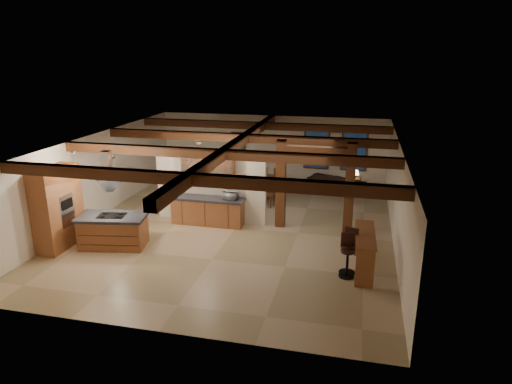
% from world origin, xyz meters
% --- Properties ---
extents(ground, '(12.00, 12.00, 0.00)m').
position_xyz_m(ground, '(0.00, 0.00, 0.00)').
color(ground, tan).
rests_on(ground, ground).
extents(room_walls, '(12.00, 12.00, 12.00)m').
position_xyz_m(room_walls, '(0.00, 0.00, 1.78)').
color(room_walls, white).
rests_on(room_walls, ground).
extents(ceiling_beams, '(10.00, 12.00, 0.28)m').
position_xyz_m(ceiling_beams, '(0.00, 0.00, 2.76)').
color(ceiling_beams, '#432210').
rests_on(ceiling_beams, room_walls).
extents(timber_posts, '(2.50, 0.30, 2.90)m').
position_xyz_m(timber_posts, '(2.50, 0.50, 1.76)').
color(timber_posts, '#432210').
rests_on(timber_posts, ground).
extents(partition_wall, '(3.80, 0.18, 2.20)m').
position_xyz_m(partition_wall, '(-1.00, 0.50, 1.10)').
color(partition_wall, white).
rests_on(partition_wall, ground).
extents(pantry_cabinet, '(0.67, 1.60, 2.40)m').
position_xyz_m(pantry_cabinet, '(-4.67, -2.60, 1.20)').
color(pantry_cabinet, brown).
rests_on(pantry_cabinet, ground).
extents(back_counter, '(2.50, 0.66, 0.94)m').
position_xyz_m(back_counter, '(-1.00, 0.11, 0.48)').
color(back_counter, brown).
rests_on(back_counter, ground).
extents(upper_display_cabinet, '(1.80, 0.36, 0.95)m').
position_xyz_m(upper_display_cabinet, '(-1.00, 0.31, 1.85)').
color(upper_display_cabinet, brown).
rests_on(upper_display_cabinet, partition_wall).
extents(range_hood, '(1.10, 1.10, 1.40)m').
position_xyz_m(range_hood, '(-3.14, -2.26, 1.78)').
color(range_hood, silver).
rests_on(range_hood, room_walls).
extents(back_windows, '(2.70, 0.07, 1.70)m').
position_xyz_m(back_windows, '(2.80, 5.93, 1.50)').
color(back_windows, '#432210').
rests_on(back_windows, room_walls).
extents(framed_art, '(0.65, 0.05, 0.85)m').
position_xyz_m(framed_art, '(-1.50, 5.94, 1.70)').
color(framed_art, '#432210').
rests_on(framed_art, room_walls).
extents(recessed_cans, '(3.16, 2.46, 0.03)m').
position_xyz_m(recessed_cans, '(-2.53, -1.93, 2.87)').
color(recessed_cans, silver).
rests_on(recessed_cans, room_walls).
extents(kitchen_island, '(2.13, 1.38, 0.99)m').
position_xyz_m(kitchen_island, '(-3.14, -2.26, 0.49)').
color(kitchen_island, brown).
rests_on(kitchen_island, ground).
extents(dining_table, '(1.86, 1.34, 0.59)m').
position_xyz_m(dining_table, '(0.02, 3.16, 0.29)').
color(dining_table, '#421910').
rests_on(dining_table, ground).
extents(sofa, '(2.47, 1.70, 0.67)m').
position_xyz_m(sofa, '(2.96, 5.06, 0.34)').
color(sofa, black).
rests_on(sofa, ground).
extents(microwave, '(0.51, 0.38, 0.26)m').
position_xyz_m(microwave, '(-0.19, 0.11, 1.07)').
color(microwave, silver).
rests_on(microwave, back_counter).
extents(bar_counter, '(0.57, 2.03, 1.06)m').
position_xyz_m(bar_counter, '(4.12, -2.19, 0.71)').
color(bar_counter, brown).
rests_on(bar_counter, ground).
extents(side_table, '(0.47, 0.47, 0.55)m').
position_xyz_m(side_table, '(3.72, 5.09, 0.28)').
color(side_table, '#432210').
rests_on(side_table, ground).
extents(table_lamp, '(0.28, 0.28, 0.33)m').
position_xyz_m(table_lamp, '(3.72, 5.09, 0.79)').
color(table_lamp, black).
rests_on(table_lamp, side_table).
extents(bar_stool_a, '(0.40, 0.42, 1.15)m').
position_xyz_m(bar_stool_a, '(3.70, -2.61, 0.58)').
color(bar_stool_a, black).
rests_on(bar_stool_a, ground).
extents(bar_stool_b, '(0.45, 0.47, 1.22)m').
position_xyz_m(bar_stool_b, '(3.73, -2.41, 0.62)').
color(bar_stool_b, black).
rests_on(bar_stool_b, ground).
extents(dining_chairs, '(2.07, 2.07, 1.19)m').
position_xyz_m(dining_chairs, '(0.02, 3.16, 0.60)').
color(dining_chairs, '#432210').
rests_on(dining_chairs, ground).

